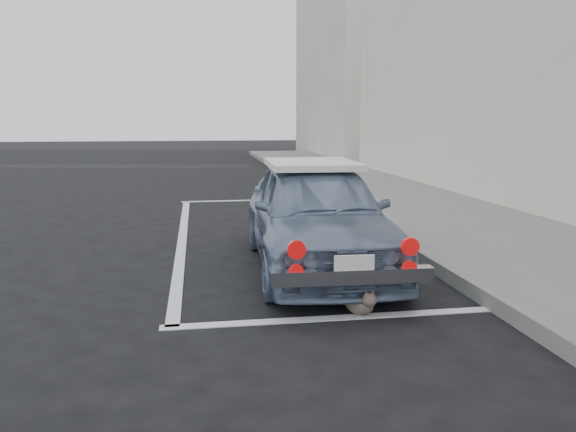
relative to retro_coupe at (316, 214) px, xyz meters
name	(u,v)px	position (x,y,z in m)	size (l,w,h in m)	color
ground	(275,302)	(-0.62, -1.14, -0.61)	(80.00, 80.00, 0.00)	black
sidewalk	(490,237)	(2.58, 0.86, -0.53)	(2.80, 40.00, 0.15)	slate
building_far	(355,65)	(5.73, 18.86, 3.39)	(3.50, 10.00, 8.00)	#B8B1A6
pline_rear	(343,318)	(-0.12, -1.64, -0.60)	(3.00, 0.12, 0.01)	silver
pline_front	(256,200)	(-0.12, 5.36, -0.60)	(3.00, 0.12, 0.01)	silver
pline_side	(182,237)	(-1.52, 1.86, -0.60)	(0.12, 7.00, 0.01)	silver
retro_coupe	(316,214)	(0.00, 0.00, 0.00)	(1.54, 3.57, 1.20)	#7184A1
cat	(360,302)	(0.05, -1.58, -0.49)	(0.30, 0.45, 0.25)	#685E4F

